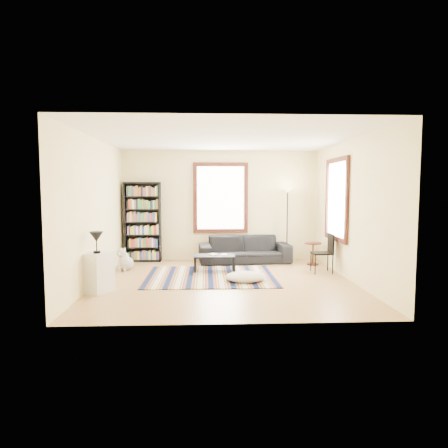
{
  "coord_description": "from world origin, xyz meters",
  "views": [
    {
      "loc": [
        -0.37,
        -7.76,
        1.83
      ],
      "look_at": [
        0.0,
        0.5,
        1.1
      ],
      "focal_mm": 32.0,
      "sensor_mm": 36.0,
      "label": 1
    }
  ],
  "objects_px": {
    "floor_lamp": "(287,225)",
    "folding_chair": "(322,253)",
    "floor_cushion": "(246,277)",
    "side_table": "(313,254)",
    "white_cabinet": "(97,273)",
    "sofa": "(244,249)",
    "bookshelf": "(143,222)",
    "coffee_table": "(214,263)",
    "dog": "(126,259)"
  },
  "relations": [
    {
      "from": "folding_chair",
      "to": "dog",
      "type": "distance_m",
      "value": 4.36
    },
    {
      "from": "folding_chair",
      "to": "dog",
      "type": "relative_size",
      "value": 1.65
    },
    {
      "from": "folding_chair",
      "to": "white_cabinet",
      "type": "bearing_deg",
      "value": -161.36
    },
    {
      "from": "sofa",
      "to": "dog",
      "type": "distance_m",
      "value": 2.89
    },
    {
      "from": "sofa",
      "to": "floor_lamp",
      "type": "bearing_deg",
      "value": 0.53
    },
    {
      "from": "floor_cushion",
      "to": "dog",
      "type": "bearing_deg",
      "value": 154.35
    },
    {
      "from": "sofa",
      "to": "white_cabinet",
      "type": "xyz_separation_m",
      "value": [
        -2.88,
        -2.77,
        0.02
      ]
    },
    {
      "from": "bookshelf",
      "to": "side_table",
      "type": "xyz_separation_m",
      "value": [
        4.17,
        -0.67,
        -0.73
      ]
    },
    {
      "from": "bookshelf",
      "to": "white_cabinet",
      "type": "relative_size",
      "value": 2.86
    },
    {
      "from": "white_cabinet",
      "to": "dog",
      "type": "height_order",
      "value": "white_cabinet"
    },
    {
      "from": "bookshelf",
      "to": "floor_lamp",
      "type": "distance_m",
      "value": 3.64
    },
    {
      "from": "dog",
      "to": "floor_lamp",
      "type": "bearing_deg",
      "value": 34.11
    },
    {
      "from": "bookshelf",
      "to": "coffee_table",
      "type": "bearing_deg",
      "value": -36.32
    },
    {
      "from": "dog",
      "to": "floor_cushion",
      "type": "bearing_deg",
      "value": -5.57
    },
    {
      "from": "bookshelf",
      "to": "coffee_table",
      "type": "relative_size",
      "value": 2.22
    },
    {
      "from": "coffee_table",
      "to": "side_table",
      "type": "distance_m",
      "value": 2.47
    },
    {
      "from": "bookshelf",
      "to": "coffee_table",
      "type": "distance_m",
      "value": 2.35
    },
    {
      "from": "floor_cushion",
      "to": "side_table",
      "type": "xyz_separation_m",
      "value": [
        1.8,
        1.7,
        0.17
      ]
    },
    {
      "from": "white_cabinet",
      "to": "floor_cushion",
      "type": "bearing_deg",
      "value": 37.5
    },
    {
      "from": "coffee_table",
      "to": "floor_lamp",
      "type": "xyz_separation_m",
      "value": [
        1.86,
        1.14,
        0.75
      ]
    },
    {
      "from": "sofa",
      "to": "side_table",
      "type": "distance_m",
      "value": 1.67
    },
    {
      "from": "coffee_table",
      "to": "side_table",
      "type": "bearing_deg",
      "value": 14.89
    },
    {
      "from": "folding_chair",
      "to": "floor_lamp",
      "type": "bearing_deg",
      "value": 109.5
    },
    {
      "from": "floor_cushion",
      "to": "bookshelf",
      "type": "bearing_deg",
      "value": 135.0
    },
    {
      "from": "floor_cushion",
      "to": "floor_lamp",
      "type": "relative_size",
      "value": 0.43
    },
    {
      "from": "sofa",
      "to": "folding_chair",
      "type": "xyz_separation_m",
      "value": [
        1.57,
        -1.3,
        0.1
      ]
    },
    {
      "from": "folding_chair",
      "to": "white_cabinet",
      "type": "xyz_separation_m",
      "value": [
        -4.45,
        -1.46,
        -0.08
      ]
    },
    {
      "from": "side_table",
      "to": "dog",
      "type": "xyz_separation_m",
      "value": [
        -4.38,
        -0.46,
        -0.01
      ]
    },
    {
      "from": "floor_cushion",
      "to": "white_cabinet",
      "type": "relative_size",
      "value": 1.15
    },
    {
      "from": "coffee_table",
      "to": "floor_cushion",
      "type": "xyz_separation_m",
      "value": [
        0.59,
        -1.06,
        -0.08
      ]
    },
    {
      "from": "floor_lamp",
      "to": "dog",
      "type": "distance_m",
      "value": 4.02
    },
    {
      "from": "floor_lamp",
      "to": "side_table",
      "type": "xyz_separation_m",
      "value": [
        0.53,
        -0.5,
        -0.66
      ]
    },
    {
      "from": "sofa",
      "to": "bookshelf",
      "type": "bearing_deg",
      "value": 169.22
    },
    {
      "from": "floor_lamp",
      "to": "white_cabinet",
      "type": "relative_size",
      "value": 2.66
    },
    {
      "from": "side_table",
      "to": "white_cabinet",
      "type": "distance_m",
      "value": 5.08
    },
    {
      "from": "floor_lamp",
      "to": "sofa",
      "type": "bearing_deg",
      "value": -174.74
    },
    {
      "from": "floor_cushion",
      "to": "floor_lamp",
      "type": "xyz_separation_m",
      "value": [
        1.26,
        2.2,
        0.83
      ]
    },
    {
      "from": "bookshelf",
      "to": "side_table",
      "type": "height_order",
      "value": "bookshelf"
    },
    {
      "from": "coffee_table",
      "to": "white_cabinet",
      "type": "relative_size",
      "value": 1.29
    },
    {
      "from": "sofa",
      "to": "floor_cushion",
      "type": "distance_m",
      "value": 2.12
    },
    {
      "from": "bookshelf",
      "to": "floor_lamp",
      "type": "xyz_separation_m",
      "value": [
        3.63,
        -0.17,
        -0.07
      ]
    },
    {
      "from": "floor_lamp",
      "to": "folding_chair",
      "type": "relative_size",
      "value": 2.16
    },
    {
      "from": "coffee_table",
      "to": "floor_lamp",
      "type": "relative_size",
      "value": 0.48
    },
    {
      "from": "floor_lamp",
      "to": "dog",
      "type": "xyz_separation_m",
      "value": [
        -3.84,
        -0.96,
        -0.67
      ]
    },
    {
      "from": "floor_lamp",
      "to": "dog",
      "type": "bearing_deg",
      "value": -165.98
    },
    {
      "from": "side_table",
      "to": "white_cabinet",
      "type": "relative_size",
      "value": 0.77
    },
    {
      "from": "folding_chair",
      "to": "white_cabinet",
      "type": "height_order",
      "value": "folding_chair"
    },
    {
      "from": "side_table",
      "to": "coffee_table",
      "type": "bearing_deg",
      "value": -165.11
    },
    {
      "from": "sofa",
      "to": "coffee_table",
      "type": "distance_m",
      "value": 1.3
    },
    {
      "from": "sofa",
      "to": "floor_cushion",
      "type": "relative_size",
      "value": 2.77
    }
  ]
}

